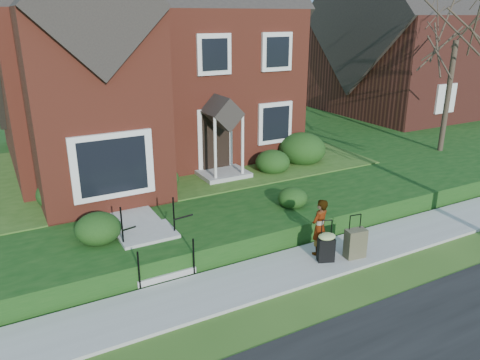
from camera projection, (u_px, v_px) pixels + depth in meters
ground at (280, 273)px, 11.11m from camera, size 120.00×120.00×0.00m
sidewalk at (280, 272)px, 11.10m from camera, size 60.00×1.60×0.08m
terrace at (224, 140)px, 21.84m from camera, size 44.00×20.00×0.60m
walkway at (118, 199)px, 13.91m from camera, size 1.20×6.00×0.06m
main_house at (136, 30)px, 17.22m from camera, size 10.40×10.20×9.40m
neighbour_house at (417, 26)px, 25.69m from camera, size 9.40×8.00×9.20m
front_steps at (153, 247)px, 11.35m from camera, size 1.40×2.02×1.50m
foundation_shrubs at (229, 166)px, 15.38m from camera, size 10.16×4.72×1.22m
woman at (320, 227)px, 11.64m from camera, size 0.62×0.50×1.47m
suitcase_black at (326, 246)px, 11.38m from camera, size 0.55×0.50×1.08m
suitcase_olive at (355, 243)px, 11.59m from camera, size 0.55×0.36×1.12m
tree_gap at (458, 29)px, 17.47m from camera, size 4.71×4.71×6.73m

